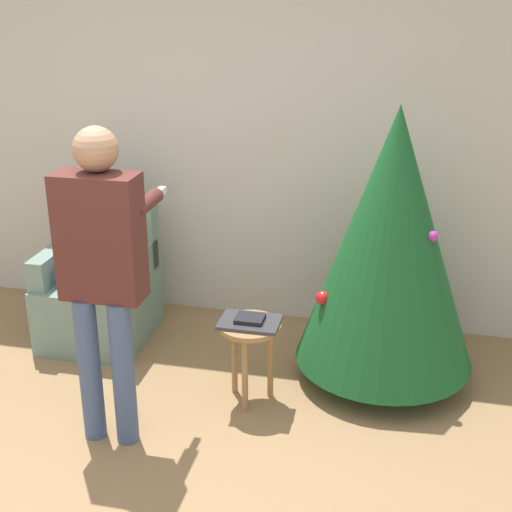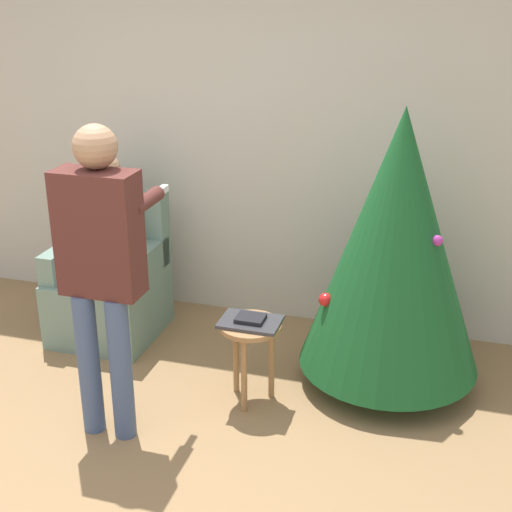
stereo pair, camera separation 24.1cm
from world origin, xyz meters
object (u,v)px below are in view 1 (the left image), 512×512
christmas_tree (391,240)px  person_standing (102,261)px  person_seated (94,243)px  armchair (100,290)px  side_stool (250,338)px

christmas_tree → person_standing: bearing=-146.8°
person_seated → armchair: bearing=90.0°
christmas_tree → person_seated: 1.95m
armchair → person_seated: (0.00, -0.03, 0.36)m
armchair → person_seated: bearing=-90.0°
armchair → christmas_tree: bearing=-3.6°
side_stool → armchair: bearing=154.5°
armchair → person_seated: size_ratio=0.76×
person_standing → person_seated: bearing=117.8°
christmas_tree → armchair: size_ratio=1.76×
person_seated → side_stool: 1.34m
christmas_tree → armchair: (-1.94, 0.12, -0.58)m
christmas_tree → side_stool: size_ratio=3.37×
person_seated → person_standing: bearing=-62.2°
christmas_tree → person_standing: size_ratio=1.01×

